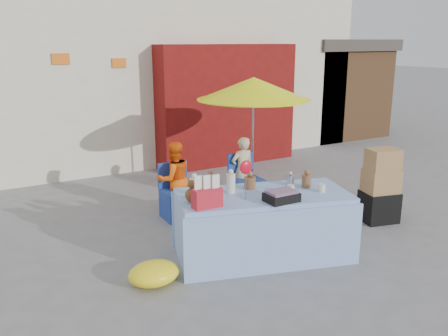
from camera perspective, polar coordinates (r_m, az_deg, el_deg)
ground at (r=6.28m, az=2.39°, el=-10.16°), size 80.00×80.00×0.00m
backdrop at (r=12.82m, az=-14.33°, el=16.56°), size 14.00×8.00×7.80m
market_table at (r=6.05m, az=4.62°, el=-6.75°), size 2.38×1.60×1.32m
chair_left at (r=7.39m, az=-5.51°, el=-4.09°), size 0.49×0.48×0.85m
chair_right at (r=7.96m, az=2.71°, el=-2.62°), size 0.49×0.48×0.85m
vendor_orange at (r=7.41m, az=-6.01°, el=-1.33°), size 0.58×0.46×1.18m
vendor_beige at (r=7.98m, az=2.21°, el=-0.25°), size 0.42×0.28×1.13m
umbrella at (r=8.02m, az=3.58°, el=9.46°), size 1.90×1.90×2.09m
box_stack at (r=7.52m, az=18.30°, el=-2.33°), size 0.60×0.53×1.14m
tarp_bundle at (r=5.54m, az=-8.43°, el=-12.44°), size 0.73×0.66×0.27m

